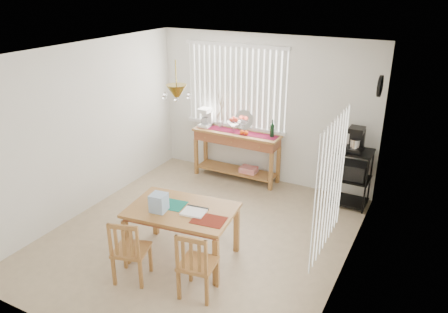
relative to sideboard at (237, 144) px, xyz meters
The scene contains 10 objects.
ground 2.15m from the sideboard, 78.75° to the right, with size 4.00×4.50×0.01m, color tan.
room_shell 2.27m from the sideboard, 78.59° to the right, with size 4.20×4.70×2.70m.
sideboard is the anchor object (origin of this frame).
sideboard_items 0.46m from the sideboard, behind, with size 1.52×0.38×0.69m.
wire_cart 2.08m from the sideboard, ahead, with size 0.56×0.45×0.95m.
cart_items 2.13m from the sideboard, ahead, with size 0.22×0.27×0.39m.
dining_table 2.59m from the sideboard, 79.69° to the right, with size 1.44×1.03×0.72m.
table_items 2.71m from the sideboard, 82.60° to the right, with size 1.08×0.47×0.23m.
chair_left 3.27m from the sideboard, 87.00° to the right, with size 0.49×0.49×0.86m.
chair_right 3.29m from the sideboard, 71.86° to the right, with size 0.46×0.46×0.87m.
Camera 1 is at (2.82, -4.61, 3.44)m, focal length 35.00 mm.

